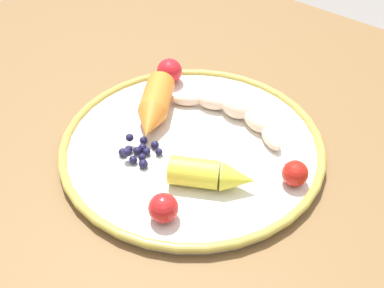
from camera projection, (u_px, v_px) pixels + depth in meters
dining_table at (237, 185)px, 0.74m from camera, size 1.28×0.88×0.70m
plate at (192, 146)px, 0.68m from camera, size 0.36×0.36×0.02m
banana at (233, 112)px, 0.71m from camera, size 0.19×0.06×0.03m
carrot_orange at (154, 108)px, 0.70m from camera, size 0.10×0.13×0.04m
carrot_yellow at (213, 176)px, 0.60m from camera, size 0.11×0.08×0.04m
blueberry_pile at (139, 151)px, 0.65m from camera, size 0.05×0.05×0.02m
tomato_near at (295, 173)px, 0.61m from camera, size 0.03×0.03×0.03m
tomato_mid at (163, 208)px, 0.57m from camera, size 0.04×0.04×0.04m
tomato_far at (169, 71)px, 0.77m from camera, size 0.04×0.04×0.04m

